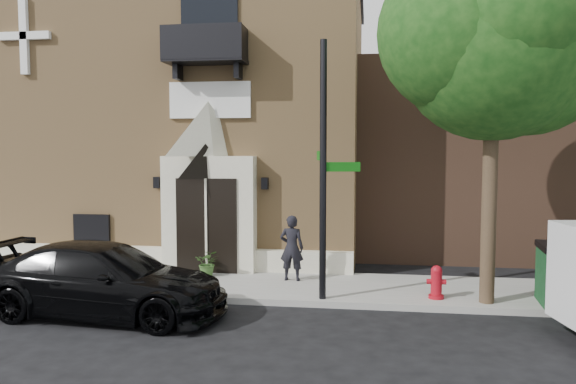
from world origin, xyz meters
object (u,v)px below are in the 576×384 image
Objects in this scene: black_sedan at (104,280)px; pedestrian_near at (292,248)px; fire_hydrant at (436,282)px; street_sign at (324,170)px.

pedestrian_near reaches higher than black_sedan.
fire_hydrant is 3.76m from pedestrian_near.
street_sign is 3.63m from fire_hydrant.
street_sign is at bearing 122.15° from pedestrian_near.
pedestrian_near is at bearing 106.69° from street_sign.
black_sedan is 7.01× the size of fire_hydrant.
black_sedan reaches higher than fire_hydrant.
pedestrian_near reaches higher than fire_hydrant.
black_sedan is 3.13× the size of pedestrian_near.
street_sign is 3.42× the size of pedestrian_near.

